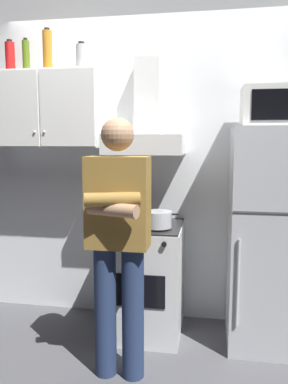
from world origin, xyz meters
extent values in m
plane|color=#4C4C51|center=(0.00, 0.00, 0.00)|extent=(7.00, 7.00, 0.00)
cube|color=white|center=(0.00, 0.60, 1.35)|extent=(4.80, 0.10, 2.70)
cube|color=white|center=(-0.85, 0.38, 1.75)|extent=(0.90, 0.34, 0.60)
cube|color=white|center=(-1.07, 0.20, 1.75)|extent=(0.43, 0.01, 0.58)
cube|color=white|center=(-0.62, 0.20, 1.75)|extent=(0.43, 0.01, 0.58)
sphere|color=#B2B2B7|center=(-0.89, 0.19, 1.57)|extent=(0.02, 0.02, 0.02)
sphere|color=#B2B2B7|center=(-0.81, 0.19, 1.57)|extent=(0.02, 0.02, 0.02)
cube|color=silver|center=(-0.05, 0.25, 0.42)|extent=(0.60, 0.60, 0.85)
cube|color=black|center=(-0.05, 0.25, 0.86)|extent=(0.59, 0.59, 0.01)
cube|color=black|center=(-0.05, -0.05, 0.45)|extent=(0.42, 0.01, 0.24)
cylinder|color=black|center=(-0.18, 0.13, 0.87)|extent=(0.16, 0.16, 0.01)
cylinder|color=black|center=(0.08, 0.13, 0.87)|extent=(0.16, 0.16, 0.01)
cylinder|color=black|center=(-0.18, 0.37, 0.87)|extent=(0.16, 0.16, 0.01)
cylinder|color=black|center=(0.08, 0.37, 0.87)|extent=(0.16, 0.16, 0.01)
cylinder|color=black|center=(-0.25, -0.06, 0.80)|extent=(0.04, 0.02, 0.04)
cylinder|color=black|center=(-0.12, -0.06, 0.80)|extent=(0.04, 0.02, 0.04)
cylinder|color=black|center=(0.02, -0.06, 0.80)|extent=(0.04, 0.02, 0.04)
cylinder|color=black|center=(0.15, -0.06, 0.80)|extent=(0.04, 0.02, 0.04)
cube|color=white|center=(-0.05, 0.33, 1.47)|extent=(0.60, 0.44, 0.15)
cube|color=white|center=(-0.05, 0.47, 1.85)|extent=(0.20, 0.16, 0.60)
cube|color=silver|center=(0.90, 0.25, 0.80)|extent=(0.60, 0.60, 1.60)
cube|color=#4C4C4C|center=(0.90, -0.05, 1.04)|extent=(0.59, 0.01, 0.01)
cylinder|color=silver|center=(0.65, -0.06, 0.56)|extent=(0.02, 0.02, 0.60)
cube|color=silver|center=(0.90, 0.27, 1.74)|extent=(0.48, 0.36, 0.28)
cube|color=black|center=(0.86, 0.09, 1.74)|extent=(0.30, 0.01, 0.20)
cylinder|color=navy|center=(-0.19, -0.35, 0.42)|extent=(0.14, 0.14, 0.85)
cylinder|color=navy|center=(-0.01, -0.35, 0.42)|extent=(0.14, 0.14, 0.85)
cube|color=olive|center=(-0.10, -0.35, 1.13)|extent=(0.38, 0.20, 0.56)
cylinder|color=olive|center=(-0.10, -0.49, 1.17)|extent=(0.33, 0.17, 0.08)
cylinder|color=tan|center=(-0.10, -0.49, 1.11)|extent=(0.33, 0.17, 0.08)
sphere|color=tan|center=(-0.10, -0.35, 1.54)|extent=(0.20, 0.20, 0.20)
cylinder|color=#B7BABF|center=(0.08, 0.13, 0.93)|extent=(0.20, 0.20, 0.12)
cylinder|color=black|center=(-0.05, 0.13, 0.97)|extent=(0.05, 0.01, 0.01)
cylinder|color=black|center=(0.21, 0.13, 0.97)|extent=(0.05, 0.01, 0.01)
cylinder|color=#4C6B19|center=(-1.04, 0.40, 2.18)|extent=(0.06, 0.06, 0.25)
cylinder|color=black|center=(-1.04, 0.40, 2.31)|extent=(0.03, 0.03, 0.02)
cylinder|color=#B2B5BA|center=(-0.55, 0.35, 2.14)|extent=(0.09, 0.09, 0.19)
cylinder|color=black|center=(-0.55, 0.35, 2.25)|extent=(0.05, 0.05, 0.02)
cylinder|color=#B7721E|center=(-0.83, 0.35, 2.20)|extent=(0.07, 0.07, 0.30)
cylinder|color=black|center=(-0.83, 0.35, 2.36)|extent=(0.04, 0.04, 0.02)
cylinder|color=red|center=(-1.16, 0.38, 2.17)|extent=(0.08, 0.08, 0.24)
cylinder|color=black|center=(-1.16, 0.38, 2.30)|extent=(0.04, 0.04, 0.02)
camera|label=1|loc=(0.45, -2.60, 1.50)|focal=35.94mm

